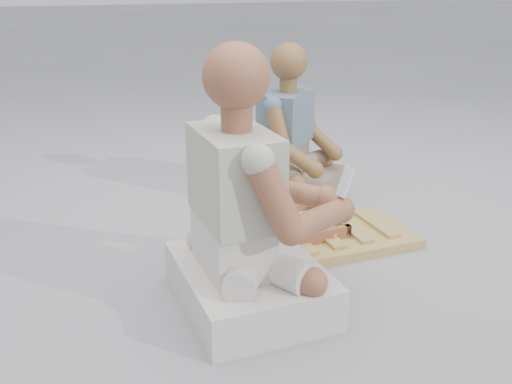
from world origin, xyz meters
name	(u,v)px	position (x,y,z in m)	size (l,w,h in m)	color
ground	(297,269)	(0.00, 0.00, 0.00)	(60.00, 60.00, 0.00)	gray
carved_panel	(338,236)	(0.31, 0.17, 0.02)	(0.67, 0.45, 0.04)	olive
tool_tray	(290,228)	(0.11, 0.27, 0.06)	(0.45, 0.36, 0.06)	brown
chisel_0	(325,234)	(0.22, 0.14, 0.07)	(0.15, 0.18, 0.02)	silver
chisel_1	(297,231)	(0.11, 0.21, 0.07)	(0.22, 0.05, 0.02)	silver
chisel_2	(314,233)	(0.17, 0.16, 0.07)	(0.17, 0.16, 0.02)	silver
chisel_3	(290,215)	(0.16, 0.38, 0.08)	(0.13, 0.20, 0.02)	silver
chisel_4	(298,236)	(0.09, 0.15, 0.07)	(0.20, 0.12, 0.02)	silver
chisel_5	(327,221)	(0.29, 0.23, 0.08)	(0.21, 0.09, 0.02)	silver
chisel_6	(292,224)	(0.12, 0.28, 0.08)	(0.18, 0.16, 0.02)	silver
chisel_7	(279,216)	(0.11, 0.40, 0.07)	(0.13, 0.20, 0.02)	silver
wood_chip_0	(256,226)	(0.03, 0.49, 0.00)	(0.02, 0.01, 0.00)	#D3B77C
wood_chip_1	(299,251)	(0.09, 0.15, 0.00)	(0.02, 0.01, 0.00)	#D3B77C
wood_chip_2	(309,237)	(0.21, 0.26, 0.00)	(0.02, 0.01, 0.00)	#D3B77C
wood_chip_3	(295,239)	(0.13, 0.27, 0.00)	(0.02, 0.01, 0.00)	#D3B77C
wood_chip_4	(262,280)	(-0.17, -0.03, 0.00)	(0.02, 0.01, 0.00)	#D3B77C
wood_chip_5	(269,228)	(0.08, 0.44, 0.00)	(0.02, 0.01, 0.00)	#D3B77C
wood_chip_6	(331,256)	(0.19, 0.04, 0.00)	(0.02, 0.01, 0.00)	#D3B77C
wood_chip_7	(332,225)	(0.38, 0.34, 0.00)	(0.02, 0.01, 0.00)	#D3B77C
wood_chip_8	(274,217)	(0.17, 0.55, 0.00)	(0.02, 0.01, 0.00)	#D3B77C
wood_chip_9	(243,250)	(-0.14, 0.26, 0.00)	(0.02, 0.01, 0.00)	#D3B77C
wood_chip_10	(221,227)	(-0.13, 0.55, 0.00)	(0.02, 0.01, 0.00)	#D3B77C
wood_chip_11	(305,229)	(0.24, 0.35, 0.00)	(0.02, 0.01, 0.00)	#D3B77C
wood_chip_12	(266,247)	(-0.03, 0.24, 0.00)	(0.02, 0.01, 0.00)	#D3B77C
wood_chip_13	(223,243)	(-0.19, 0.37, 0.00)	(0.02, 0.01, 0.00)	#D3B77C
wood_chip_14	(342,233)	(0.37, 0.23, 0.00)	(0.02, 0.01, 0.00)	#D3B77C
wood_chip_15	(210,240)	(-0.24, 0.42, 0.00)	(0.02, 0.01, 0.00)	#D3B77C
craftsman	(248,223)	(-0.30, -0.16, 0.33)	(0.66, 0.65, 0.97)	silver
companion	(291,148)	(0.38, 0.79, 0.28)	(0.70, 0.69, 0.86)	#7B6B59
mobile_phone	(345,182)	(0.06, -0.24, 0.46)	(0.05, 0.05, 0.11)	silver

